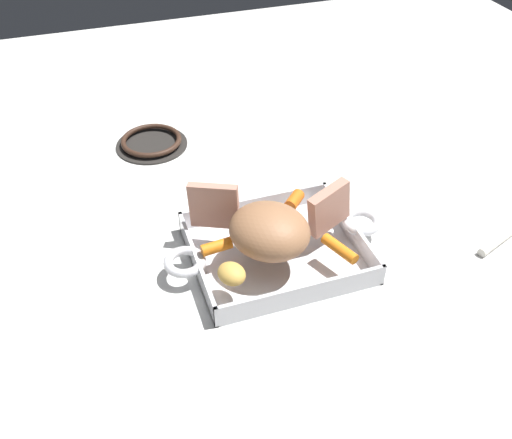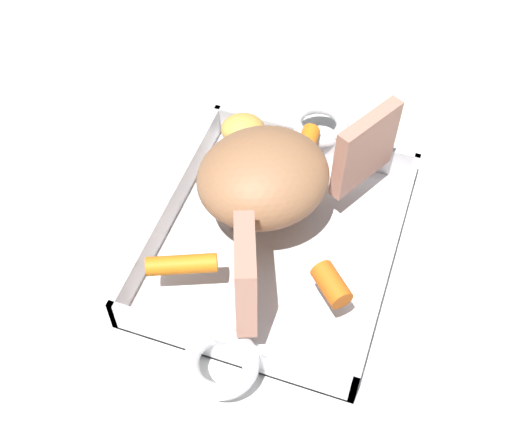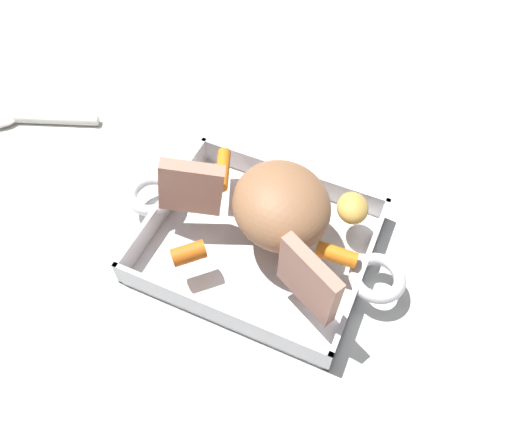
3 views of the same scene
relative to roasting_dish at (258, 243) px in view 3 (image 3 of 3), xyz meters
The scene contains 10 objects.
ground_plane 0.01m from the roasting_dish, ahead, with size 2.29×2.29×0.00m, color silver.
roasting_dish is the anchor object (origin of this frame).
pork_roast 0.07m from the roasting_dish, 45.33° to the left, with size 0.13×0.12×0.08m, color #996846.
roast_slice_thin 0.11m from the roasting_dish, behind, with size 0.02×0.08×0.08m, color tan.
roast_slice_thick 0.13m from the roasting_dish, 35.95° to the right, with size 0.01×0.08×0.08m, color tan.
baby_carrot_northeast 0.11m from the roasting_dish, ahead, with size 0.02×0.02×0.05m, color orange.
baby_carrot_southwest 0.10m from the roasting_dish, 129.45° to the right, with size 0.02×0.02×0.04m, color orange.
baby_carrot_southeast 0.11m from the roasting_dish, 140.88° to the left, with size 0.02×0.02×0.07m, color orange.
potato_corner 0.13m from the roasting_dish, 35.60° to the left, with size 0.04×0.05×0.03m, color gold.
serving_spoon 0.46m from the roasting_dish, behind, with size 0.20×0.10×0.02m.
Camera 3 is at (0.15, -0.34, 0.57)m, focal length 35.50 mm.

